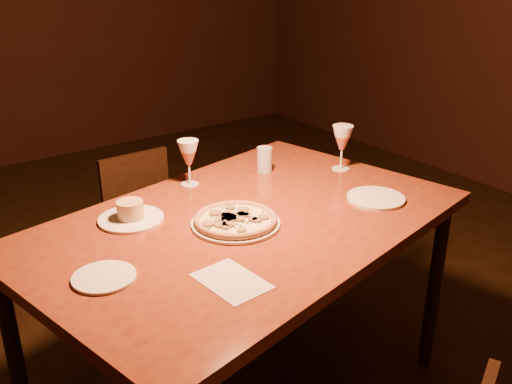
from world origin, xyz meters
TOP-DOWN VIEW (x-y plane):
  - dining_table at (0.09, -0.02)m, footprint 1.72×1.29m
  - chair_far at (0.15, 0.93)m, footprint 0.38×0.38m
  - pizza_plate at (0.04, -0.04)m, footprint 0.31×0.31m
  - ramekin_saucer at (-0.24, 0.21)m, footprint 0.23×0.23m
  - wine_glass_far at (0.10, 0.38)m, footprint 0.09×0.09m
  - wine_glass_right at (0.72, 0.15)m, footprint 0.09×0.09m
  - water_tumbler at (0.43, 0.32)m, footprint 0.07×0.07m
  - side_plate_left at (-0.47, -0.10)m, footprint 0.18×0.18m
  - side_plate_near at (0.60, -0.17)m, footprint 0.22×0.22m
  - menu_card at (-0.18, -0.33)m, footprint 0.16×0.23m

SIDE VIEW (x-z plane):
  - chair_far at x=0.15m, z-range 0.05..0.82m
  - dining_table at x=0.09m, z-range 0.34..1.17m
  - menu_card at x=-0.18m, z-range 0.83..0.83m
  - side_plate_left at x=-0.47m, z-range 0.83..0.84m
  - side_plate_near at x=0.60m, z-range 0.83..0.84m
  - pizza_plate at x=0.04m, z-range 0.83..0.86m
  - ramekin_saucer at x=-0.24m, z-range 0.82..0.89m
  - water_tumbler at x=0.43m, z-range 0.83..0.94m
  - wine_glass_far at x=0.10m, z-range 0.83..1.02m
  - wine_glass_right at x=0.72m, z-range 0.83..1.02m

